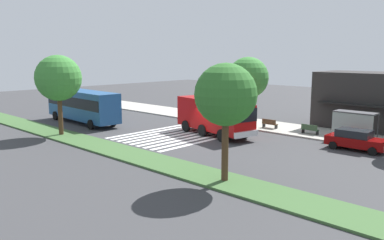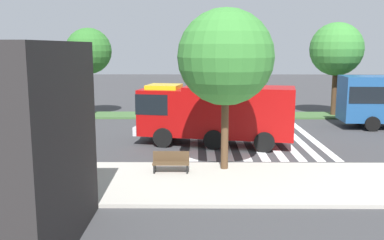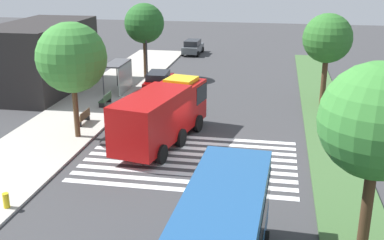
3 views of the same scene
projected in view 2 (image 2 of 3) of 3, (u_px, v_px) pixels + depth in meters
name	position (u px, v px, depth m)	size (l,w,h in m)	color
ground_plane	(217.00, 137.00, 27.11)	(120.00, 120.00, 0.00)	#38383A
sidewalk	(228.00, 182.00, 17.89)	(60.00, 5.58, 0.14)	#ADA89E
median_strip	(212.00, 115.00, 35.05)	(60.00, 3.00, 0.14)	#3D6033
crosswalk	(251.00, 137.00, 27.09)	(7.65, 11.81, 0.01)	silver
fire_truck	(211.00, 111.00, 24.73)	(9.26, 4.29, 3.41)	#A50C0C
bench_near_shelter	(71.00, 162.00, 19.02)	(1.60, 0.50, 0.90)	#2D472D
bench_west_of_shelter	(171.00, 162.00, 18.99)	(1.60, 0.50, 0.90)	#4C3823
sidewalk_tree_far_west	(226.00, 57.00, 18.79)	(4.23, 4.23, 7.12)	#513823
median_tree_far_west	(337.00, 49.00, 34.08)	(4.18, 4.18, 7.32)	#47301E
median_tree_west	(89.00, 51.00, 34.26)	(3.62, 3.62, 6.89)	#47301E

